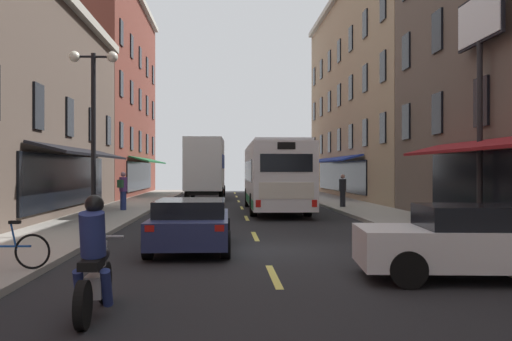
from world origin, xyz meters
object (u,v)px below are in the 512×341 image
bicycle_near (4,250)px  transit_bus (275,176)px  pedestrian_near (123,190)px  box_truck (206,168)px  sedan_mid (208,186)px  sedan_far (478,241)px  sedan_near (191,223)px  motorcycle_rider (94,264)px  street_lamp_twin (93,133)px  pedestrian_mid (343,190)px  billboard_sign (480,47)px

bicycle_near → transit_bus: bearing=68.6°
pedestrian_near → transit_bus: bearing=28.8°
box_truck → sedan_mid: 9.57m
box_truck → sedan_far: (5.87, -28.61, -1.41)m
sedan_near → bicycle_near: sedan_near is taller
sedan_mid → motorcycle_rider: size_ratio=2.12×
street_lamp_twin → bicycle_near: bearing=-92.8°
box_truck → street_lamp_twin: size_ratio=1.45×
sedan_mid → box_truck: bearing=-89.3°
sedan_near → street_lamp_twin: (-2.99, 2.47, 2.43)m
sedan_mid → bicycle_near: (-2.75, -37.33, -0.19)m
pedestrian_near → motorcycle_rider: bearing=-58.5°
box_truck → pedestrian_mid: bearing=-54.3°
sedan_mid → motorcycle_rider: (-0.41, -40.34, 0.02)m
box_truck → billboard_sign: bearing=-66.6°
box_truck → sedan_far: 29.24m
motorcycle_rider → street_lamp_twin: (-2.04, 9.02, 2.38)m
bicycle_near → pedestrian_mid: bearing=60.3°
box_truck → motorcycle_rider: bearing=-91.0°
pedestrian_near → street_lamp_twin: bearing=-62.2°
sedan_far → billboard_sign: bearing=65.2°
box_truck → street_lamp_twin: bearing=-96.7°
sedan_near → pedestrian_near: pedestrian_near is taller
sedan_mid → pedestrian_near: pedestrian_near is taller
billboard_sign → box_truck: size_ratio=0.95×
pedestrian_near → street_lamp_twin: size_ratio=0.33×
sedan_near → pedestrian_mid: size_ratio=2.88×
billboard_sign → transit_bus: billboard_sign is taller
billboard_sign → street_lamp_twin: 12.13m
billboard_sign → street_lamp_twin: (-11.80, -0.50, -2.75)m
billboard_sign → transit_bus: bearing=118.5°
pedestrian_mid → billboard_sign: bearing=1.8°
pedestrian_mid → bicycle_near: bearing=-37.8°
bicycle_near → pedestrian_mid: size_ratio=1.04×
box_truck → street_lamp_twin: (-2.57, -21.86, 0.98)m
sedan_far → transit_bus: bearing=97.1°
pedestrian_mid → street_lamp_twin: 15.46m
sedan_mid → sedan_far: (5.99, -38.07, 0.01)m
sedan_far → bicycle_near: 8.77m
pedestrian_near → street_lamp_twin: 10.17m
motorcycle_rider → sedan_far: bearing=19.6°
transit_bus → bicycle_near: (-6.55, -16.70, -1.23)m
sedan_far → bicycle_near: sedan_far is taller
sedan_mid → pedestrian_near: 21.65m
sedan_far → motorcycle_rider: motorcycle_rider is taller
pedestrian_near → box_truck: bearing=96.6°
transit_bus → motorcycle_rider: bearing=-102.1°
motorcycle_rider → bicycle_near: (-2.34, 3.01, -0.21)m
billboard_sign → box_truck: billboard_sign is taller
motorcycle_rider → pedestrian_near: (-2.92, 18.95, 0.38)m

